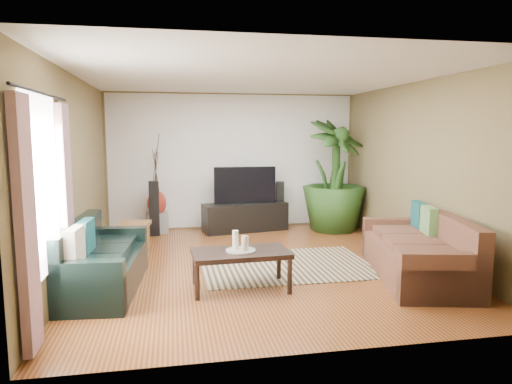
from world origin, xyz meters
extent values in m
plane|color=brown|center=(0.00, 0.00, 0.00)|extent=(5.50, 5.50, 0.00)
plane|color=white|center=(0.00, 0.00, 2.70)|extent=(5.50, 5.50, 0.00)
plane|color=brown|center=(0.00, 2.75, 1.35)|extent=(5.00, 0.00, 5.00)
plane|color=brown|center=(0.00, -2.75, 1.35)|extent=(5.00, 0.00, 5.00)
plane|color=brown|center=(-2.50, 0.00, 1.35)|extent=(0.00, 5.50, 5.50)
plane|color=brown|center=(2.50, 0.00, 1.35)|extent=(0.00, 5.50, 5.50)
plane|color=white|center=(0.00, 2.74, 1.35)|extent=(4.90, 0.00, 4.90)
plane|color=white|center=(-2.48, -1.60, 1.40)|extent=(0.00, 1.80, 1.80)
cube|color=gray|center=(-2.43, -2.35, 1.15)|extent=(0.08, 0.35, 2.20)
cube|color=gray|center=(-2.43, -0.85, 1.15)|extent=(0.08, 0.35, 2.20)
cylinder|color=black|center=(-2.43, -1.60, 2.30)|extent=(0.03, 1.90, 0.03)
cube|color=black|center=(-2.07, -0.69, 0.42)|extent=(0.95, 1.93, 0.85)
cube|color=brown|center=(1.97, -0.92, 0.42)|extent=(1.45, 2.37, 0.85)
cube|color=tan|center=(0.39, -0.12, 0.01)|extent=(2.47, 1.76, 0.01)
cube|color=black|center=(-0.41, -0.99, 0.24)|extent=(1.21, 0.70, 0.48)
cylinder|color=#989892|center=(-0.41, -0.99, 0.49)|extent=(0.36, 0.36, 0.02)
cylinder|color=#EDE7C8|center=(-0.47, -0.96, 0.62)|extent=(0.08, 0.08, 0.24)
cylinder|color=beige|center=(-0.37, -1.03, 0.59)|extent=(0.08, 0.08, 0.18)
cylinder|color=white|center=(-0.34, -0.93, 0.57)|extent=(0.08, 0.08, 0.15)
cube|color=black|center=(0.17, 2.32, 0.27)|extent=(1.71, 0.77, 0.55)
cube|color=black|center=(0.17, 2.34, 0.91)|extent=(1.21, 0.07, 0.71)
cube|color=black|center=(-1.57, 2.25, 0.51)|extent=(0.19, 0.21, 1.02)
cube|color=black|center=(0.91, 2.50, 0.47)|extent=(0.21, 0.22, 0.94)
imported|color=#204517|center=(1.90, 2.07, 1.09)|extent=(1.68, 1.68, 2.18)
cylinder|color=black|center=(1.90, 2.07, 0.16)|extent=(0.40, 0.40, 0.31)
cube|color=gray|center=(-1.53, 2.50, 0.20)|extent=(0.43, 0.43, 0.39)
ellipsoid|color=maroon|center=(-1.53, 2.50, 0.57)|extent=(0.36, 0.36, 0.50)
cube|color=brown|center=(-1.84, 0.95, 0.25)|extent=(0.54, 0.54, 0.51)
camera|label=1|loc=(-1.21, -6.39, 1.93)|focal=32.00mm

